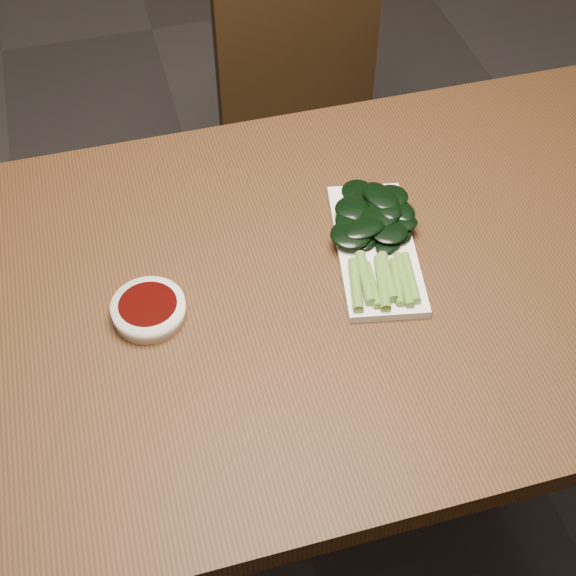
{
  "coord_description": "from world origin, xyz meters",
  "views": [
    {
      "loc": [
        -0.23,
        -0.76,
        1.66
      ],
      "look_at": [
        -0.02,
        -0.02,
        0.76
      ],
      "focal_mm": 50.0,
      "sensor_mm": 36.0,
      "label": 1
    }
  ],
  "objects_px": {
    "gai_lan": "(376,228)",
    "serving_plate": "(376,248)",
    "table": "(297,311)",
    "sauce_bowl": "(149,310)",
    "chair_far": "(314,131)"
  },
  "relations": [
    {
      "from": "table",
      "to": "gai_lan",
      "type": "relative_size",
      "value": 4.93
    },
    {
      "from": "table",
      "to": "sauce_bowl",
      "type": "distance_m",
      "value": 0.24
    },
    {
      "from": "gai_lan",
      "to": "sauce_bowl",
      "type": "bearing_deg",
      "value": -170.83
    },
    {
      "from": "sauce_bowl",
      "to": "gai_lan",
      "type": "bearing_deg",
      "value": 9.17
    },
    {
      "from": "chair_far",
      "to": "serving_plate",
      "type": "xyz_separation_m",
      "value": [
        -0.1,
        -0.63,
        0.27
      ]
    },
    {
      "from": "sauce_bowl",
      "to": "chair_far",
      "type": "bearing_deg",
      "value": 55.65
    },
    {
      "from": "table",
      "to": "sauce_bowl",
      "type": "bearing_deg",
      "value": -178.11
    },
    {
      "from": "chair_far",
      "to": "serving_plate",
      "type": "height_order",
      "value": "chair_far"
    },
    {
      "from": "table",
      "to": "serving_plate",
      "type": "xyz_separation_m",
      "value": [
        0.13,
        0.03,
        0.08
      ]
    },
    {
      "from": "gai_lan",
      "to": "chair_far",
      "type": "bearing_deg",
      "value": 81.78
    },
    {
      "from": "table",
      "to": "gai_lan",
      "type": "xyz_separation_m",
      "value": [
        0.14,
        0.05,
        0.1
      ]
    },
    {
      "from": "chair_far",
      "to": "sauce_bowl",
      "type": "height_order",
      "value": "chair_far"
    },
    {
      "from": "table",
      "to": "gai_lan",
      "type": "bearing_deg",
      "value": 20.05
    },
    {
      "from": "chair_far",
      "to": "table",
      "type": "bearing_deg",
      "value": -114.62
    },
    {
      "from": "gai_lan",
      "to": "serving_plate",
      "type": "bearing_deg",
      "value": -108.33
    }
  ]
}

